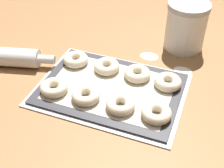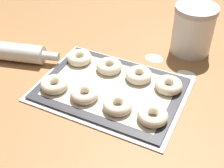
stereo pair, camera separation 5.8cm
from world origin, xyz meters
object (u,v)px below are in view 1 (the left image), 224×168
(bagel_front_mid_left, at_px, (86,95))
(bagel_back_mid_right, at_px, (137,74))
(baking_tray, at_px, (112,90))
(bagel_back_mid_left, at_px, (107,66))
(bagel_back_far_left, at_px, (76,59))
(bagel_front_far_left, at_px, (54,88))
(bagel_front_mid_right, at_px, (120,104))
(bagel_back_far_right, at_px, (168,82))
(flour_canister, at_px, (186,26))
(bagel_front_far_right, at_px, (156,113))

(bagel_front_mid_left, relative_size, bagel_back_mid_right, 1.00)
(bagel_front_mid_left, bearing_deg, baking_tray, 54.91)
(bagel_front_mid_left, distance_m, bagel_back_mid_left, 0.14)
(bagel_back_far_left, bearing_deg, bagel_front_far_left, -88.81)
(bagel_back_mid_right, bearing_deg, bagel_back_far_left, 179.68)
(bagel_front_far_left, height_order, bagel_back_mid_left, same)
(bagel_front_mid_left, xyz_separation_m, bagel_front_mid_right, (0.10, -0.00, 0.00))
(baking_tray, height_order, bagel_back_far_right, bagel_back_far_right)
(bagel_front_mid_left, height_order, bagel_back_mid_left, same)
(bagel_front_far_left, bearing_deg, bagel_back_mid_right, 35.82)
(flour_canister, bearing_deg, bagel_back_mid_right, -111.58)
(bagel_front_far_right, bearing_deg, baking_tray, 155.14)
(bagel_front_far_left, xyz_separation_m, bagel_front_mid_right, (0.19, 0.00, 0.00))
(bagel_front_far_left, relative_size, flour_canister, 0.49)
(bagel_front_mid_left, xyz_separation_m, flour_canister, (0.19, 0.37, 0.05))
(bagel_back_far_right, bearing_deg, flour_canister, 90.19)
(bagel_front_far_left, bearing_deg, bagel_front_mid_right, 0.45)
(bagel_back_far_left, height_order, bagel_back_far_right, same)
(bagel_back_far_right, bearing_deg, bagel_front_mid_right, -125.00)
(bagel_front_far_left, distance_m, flour_canister, 0.47)
(bagel_back_mid_left, height_order, bagel_back_far_right, same)
(bagel_front_mid_left, height_order, flour_canister, flour_canister)
(bagel_front_far_left, bearing_deg, bagel_back_mid_left, 55.09)
(bagel_back_far_left, bearing_deg, flour_canister, 38.26)
(bagel_front_mid_right, height_order, flour_canister, flour_canister)
(bagel_front_mid_left, bearing_deg, flour_canister, 62.58)
(bagel_front_far_left, relative_size, bagel_back_mid_right, 1.00)
(bagel_back_mid_right, bearing_deg, bagel_front_mid_left, -125.82)
(baking_tray, height_order, flour_canister, flour_canister)
(baking_tray, height_order, bagel_front_far_left, bagel_front_far_left)
(bagel_front_far_left, height_order, bagel_front_far_right, same)
(bagel_back_mid_right, xyz_separation_m, flour_canister, (0.09, 0.23, 0.05))
(bagel_back_mid_left, bearing_deg, flour_canister, 50.65)
(bagel_back_far_left, bearing_deg, bagel_back_mid_right, -0.32)
(bagel_front_mid_left, distance_m, bagel_front_far_right, 0.19)
(bagel_back_mid_left, distance_m, bagel_back_mid_right, 0.10)
(flour_canister, bearing_deg, bagel_back_mid_left, -129.35)
(bagel_front_mid_left, relative_size, bagel_back_far_left, 1.00)
(bagel_front_far_right, distance_m, bagel_back_mid_right, 0.17)
(bagel_front_far_right, height_order, flour_canister, flour_canister)
(bagel_front_mid_left, xyz_separation_m, bagel_back_far_left, (-0.10, 0.14, 0.00))
(bagel_front_mid_right, distance_m, flour_canister, 0.38)
(bagel_back_far_left, distance_m, bagel_back_mid_right, 0.20)
(baking_tray, bearing_deg, bagel_back_mid_right, 53.48)
(bagel_back_mid_left, bearing_deg, bagel_back_far_right, -2.28)
(bagel_front_far_left, relative_size, bagel_front_mid_right, 1.00)
(baking_tray, relative_size, bagel_back_far_left, 5.33)
(flour_canister, bearing_deg, bagel_back_far_left, -141.74)
(baking_tray, bearing_deg, bagel_front_mid_right, -54.49)
(bagel_front_far_right, xyz_separation_m, flour_canister, (-0.00, 0.37, 0.05))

